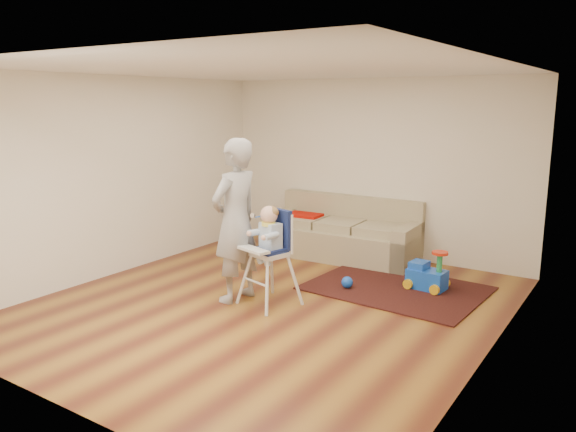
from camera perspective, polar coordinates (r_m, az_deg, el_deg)
The scene contains 9 objects.
ground at distance 6.72m, azimuth -1.90°, elevation -8.96°, with size 5.50×5.50×0.00m, color #552415.
room_envelope at distance 6.75m, azimuth 0.59°, elevation 7.48°, with size 5.04×5.52×2.72m.
sofa at distance 8.62m, azimuth 5.45°, elevation -1.23°, with size 2.39×1.07×0.91m.
side_table at distance 9.18m, azimuth 1.20°, elevation -1.58°, with size 0.53×0.53×0.53m, color black, non-canonical shape.
area_rug at distance 7.38m, azimuth 10.92°, elevation -7.20°, with size 2.12×1.59×0.02m, color black.
ride_on_toy at distance 7.35m, azimuth 13.97°, elevation -5.23°, with size 0.47×0.34×0.51m, color blue, non-canonical shape.
toy_ball at distance 7.25m, azimuth 6.03°, elevation -6.71°, with size 0.15×0.15×0.15m, color blue.
high_chair at distance 6.56m, azimuth -1.90°, elevation -4.20°, with size 0.68×0.68×1.19m.
adult at distance 6.65m, azimuth -5.36°, elevation -0.49°, with size 0.71×0.47×1.95m, color #9C9C9F.
Camera 1 is at (3.64, -5.13, 2.37)m, focal length 35.00 mm.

